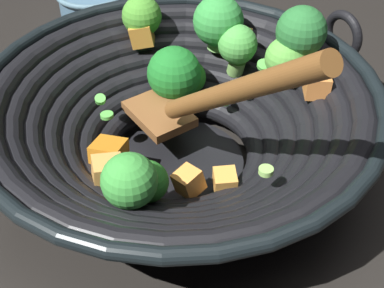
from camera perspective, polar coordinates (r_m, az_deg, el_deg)
ground_plane at (r=0.55m, az=-1.32°, el=-2.49°), size 4.00×4.00×0.00m
wok at (r=0.51m, az=-1.23°, el=3.24°), size 0.39×0.39×0.22m
prep_bowl at (r=0.84m, az=-10.69°, el=14.97°), size 0.11×0.11×0.04m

